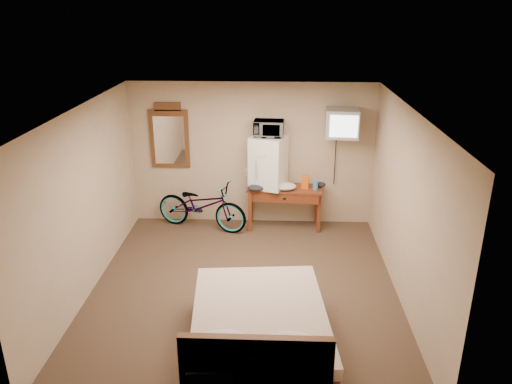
% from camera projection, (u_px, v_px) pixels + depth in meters
% --- Properties ---
extents(room, '(4.60, 4.64, 2.50)m').
position_uv_depth(room, '(243.00, 205.00, 6.50)').
color(room, '#432D21').
rests_on(room, ground).
extents(desk, '(1.31, 0.60, 0.75)m').
position_uv_depth(desk, '(284.00, 195.00, 8.57)').
color(desk, maroon).
rests_on(desk, floor).
extents(mini_fridge, '(0.68, 0.67, 0.89)m').
position_uv_depth(mini_fridge, '(268.00, 162.00, 8.43)').
color(mini_fridge, white).
rests_on(mini_fridge, desk).
extents(microwave, '(0.51, 0.36, 0.27)m').
position_uv_depth(microwave, '(269.00, 128.00, 8.22)').
color(microwave, white).
rests_on(microwave, mini_fridge).
extents(snack_bag, '(0.13, 0.09, 0.24)m').
position_uv_depth(snack_bag, '(305.00, 182.00, 8.45)').
color(snack_bag, '#DB5E13').
rests_on(snack_bag, desk).
extents(blue_cup, '(0.09, 0.09, 0.16)m').
position_uv_depth(blue_cup, '(315.00, 185.00, 8.43)').
color(blue_cup, '#3C87CF').
rests_on(blue_cup, desk).
extents(cloth_cream, '(0.39, 0.30, 0.12)m').
position_uv_depth(cloth_cream, '(285.00, 186.00, 8.43)').
color(cloth_cream, beige).
rests_on(cloth_cream, desk).
extents(cloth_dark_a, '(0.28, 0.21, 0.11)m').
position_uv_depth(cloth_dark_a, '(256.00, 188.00, 8.38)').
color(cloth_dark_a, black).
rests_on(cloth_dark_a, desk).
extents(cloth_dark_b, '(0.19, 0.15, 0.09)m').
position_uv_depth(cloth_dark_b, '(320.00, 185.00, 8.56)').
color(cloth_dark_b, black).
rests_on(cloth_dark_b, desk).
extents(crt_television, '(0.56, 0.62, 0.46)m').
position_uv_depth(crt_television, '(342.00, 123.00, 8.10)').
color(crt_television, black).
rests_on(crt_television, room).
extents(wall_mirror, '(0.67, 0.04, 1.14)m').
position_uv_depth(wall_mirror, '(169.00, 137.00, 8.57)').
color(wall_mirror, brown).
rests_on(wall_mirror, room).
extents(bicycle, '(1.75, 1.04, 0.87)m').
position_uv_depth(bicycle, '(202.00, 205.00, 8.63)').
color(bicycle, black).
rests_on(bicycle, floor).
extents(bed, '(1.64, 2.08, 0.90)m').
position_uv_depth(bed, '(259.00, 332.00, 5.55)').
color(bed, brown).
rests_on(bed, floor).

